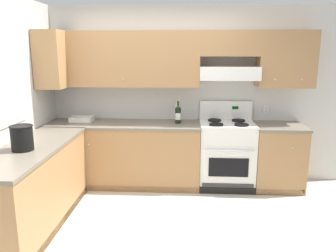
{
  "coord_description": "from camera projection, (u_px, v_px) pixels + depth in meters",
  "views": [
    {
      "loc": [
        0.43,
        -3.35,
        1.91
      ],
      "look_at": [
        0.2,
        0.7,
        1.0
      ],
      "focal_mm": 35.76,
      "sensor_mm": 36.0,
      "label": 1
    }
  ],
  "objects": [
    {
      "name": "counter_back_run",
      "position": [
        160.0,
        155.0,
        4.81
      ],
      "size": [
        3.6,
        0.65,
        0.91
      ],
      "color": "#A87A4C",
      "rests_on": "ground_plane"
    },
    {
      "name": "wall_left",
      "position": [
        5.0,
        103.0,
        3.72
      ],
      "size": [
        0.47,
        4.0,
        2.55
      ],
      "color": "silver",
      "rests_on": "ground_plane"
    },
    {
      "name": "stove",
      "position": [
        226.0,
        154.0,
        4.76
      ],
      "size": [
        0.76,
        0.62,
        1.2
      ],
      "color": "white",
      "rests_on": "ground_plane"
    },
    {
      "name": "bowl",
      "position": [
        82.0,
        120.0,
        4.88
      ],
      "size": [
        0.32,
        0.23,
        0.07
      ],
      "color": "white",
      "rests_on": "counter_back_run"
    },
    {
      "name": "bucket",
      "position": [
        22.0,
        137.0,
        3.42
      ],
      "size": [
        0.23,
        0.23,
        0.26
      ],
      "color": "black",
      "rests_on": "counter_left_run"
    },
    {
      "name": "wine_bottle",
      "position": [
        178.0,
        114.0,
        4.72
      ],
      "size": [
        0.08,
        0.09,
        0.34
      ],
      "color": "black",
      "rests_on": "counter_back_run"
    },
    {
      "name": "ground_plane",
      "position": [
        146.0,
        227.0,
        3.7
      ],
      "size": [
        7.04,
        7.04,
        0.0
      ],
      "primitive_type": "plane",
      "color": "beige"
    },
    {
      "name": "wall_back",
      "position": [
        185.0,
        81.0,
        4.85
      ],
      "size": [
        4.68,
        0.57,
        2.55
      ],
      "color": "silver",
      "rests_on": "ground_plane"
    },
    {
      "name": "counter_left_run",
      "position": [
        33.0,
        187.0,
        3.67
      ],
      "size": [
        0.63,
        1.91,
        0.91
      ],
      "color": "#A87A4C",
      "rests_on": "ground_plane"
    }
  ]
}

